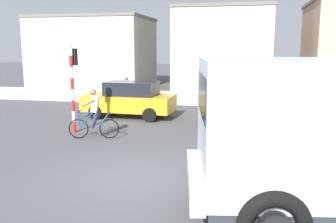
{
  "coord_description": "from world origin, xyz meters",
  "views": [
    {
      "loc": [
        2.62,
        -7.89,
        3.09
      ],
      "look_at": [
        0.35,
        2.5,
        1.2
      ],
      "focal_mm": 38.7,
      "sensor_mm": 36.0,
      "label": 1
    }
  ],
  "objects_px": {
    "traffic_light_pole": "(73,76)",
    "pedestrian_near_kerb": "(127,92)",
    "cyclist": "(94,114)",
    "car_white_mid": "(130,99)",
    "car_red_near": "(253,106)"
  },
  "relations": [
    {
      "from": "car_red_near",
      "to": "car_white_mid",
      "type": "distance_m",
      "value": 5.42
    },
    {
      "from": "car_red_near",
      "to": "car_white_mid",
      "type": "height_order",
      "value": "same"
    },
    {
      "from": "traffic_light_pole",
      "to": "car_red_near",
      "type": "distance_m",
      "value": 6.94
    },
    {
      "from": "cyclist",
      "to": "car_white_mid",
      "type": "bearing_deg",
      "value": 90.37
    },
    {
      "from": "cyclist",
      "to": "pedestrian_near_kerb",
      "type": "distance_m",
      "value": 6.16
    },
    {
      "from": "car_red_near",
      "to": "pedestrian_near_kerb",
      "type": "distance_m",
      "value": 6.91
    },
    {
      "from": "cyclist",
      "to": "pedestrian_near_kerb",
      "type": "relative_size",
      "value": 1.06
    },
    {
      "from": "traffic_light_pole",
      "to": "car_white_mid",
      "type": "relative_size",
      "value": 0.79
    },
    {
      "from": "cyclist",
      "to": "pedestrian_near_kerb",
      "type": "xyz_separation_m",
      "value": [
        -0.9,
        6.09,
        -0.02
      ]
    },
    {
      "from": "traffic_light_pole",
      "to": "pedestrian_near_kerb",
      "type": "relative_size",
      "value": 1.98
    },
    {
      "from": "traffic_light_pole",
      "to": "pedestrian_near_kerb",
      "type": "bearing_deg",
      "value": 87.91
    },
    {
      "from": "traffic_light_pole",
      "to": "car_white_mid",
      "type": "xyz_separation_m",
      "value": [
        1.06,
        3.21,
        -1.25
      ]
    },
    {
      "from": "car_white_mid",
      "to": "car_red_near",
      "type": "bearing_deg",
      "value": -9.19
    },
    {
      "from": "car_red_near",
      "to": "car_white_mid",
      "type": "relative_size",
      "value": 1.01
    },
    {
      "from": "traffic_light_pole",
      "to": "car_white_mid",
      "type": "bearing_deg",
      "value": 71.66
    }
  ]
}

